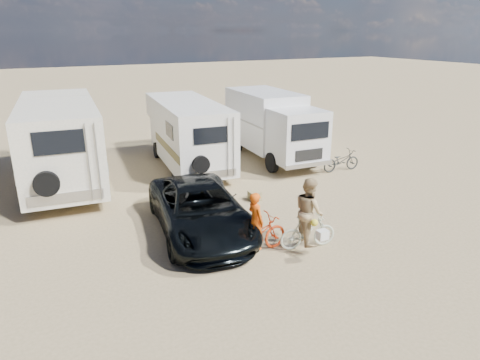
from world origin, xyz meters
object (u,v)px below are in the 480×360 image
rv_left (61,144)px  cooler (202,184)px  rv_main (188,135)px  bike_man (255,236)px  box_truck (273,127)px  bike_woman (308,232)px  crate (255,196)px  rider_woman (309,217)px  dark_suv (200,209)px  bike_parked (341,161)px  rider_man (255,227)px

rv_left → cooler: (4.52, -3.11, -1.39)m
rv_left → rv_main: bearing=4.2°
rv_left → bike_man: size_ratio=3.79×
box_truck → bike_man: 9.43m
bike_woman → crate: bearing=4.2°
box_truck → rider_woman: (-3.84, -8.13, -0.59)m
rv_main → bike_woman: size_ratio=4.03×
dark_suv → cooler: 3.73m
crate → rv_left: bearing=139.4°
dark_suv → cooler: dark_suv is taller
dark_suv → bike_man: bearing=-58.5°
box_truck → cooler: size_ratio=11.13×
rv_left → bike_man: (3.89, -8.42, -1.10)m
bike_woman → rider_woman: bearing=0.0°
rv_left → bike_parked: (10.79, -3.70, -1.16)m
rider_woman → bike_parked: 7.49m
box_truck → crate: size_ratio=15.65×
rv_main → box_truck: 4.05m
dark_suv → rider_man: bearing=-58.5°
rider_woman → cooler: bearing=19.2°
dark_suv → bike_parked: (7.72, 2.81, -0.28)m
rider_woman → crate: size_ratio=4.67×
bike_man → rv_left: bearing=18.8°
dark_suv → rider_man: size_ratio=3.36×
bike_man → rider_woman: size_ratio=1.06×
rider_man → dark_suv: bearing=17.0°
crate → bike_woman: bearing=-96.8°
rv_main → rv_left: 5.17m
bike_woman → rv_main: bearing=12.2°
bike_woman → rider_man: 1.54m
rv_main → dark_suv: bearing=-102.0°
box_truck → cooler: bearing=-148.6°
bike_woman → crate: (0.46, 3.84, -0.33)m
cooler → bike_parked: bearing=-30.2°
rider_man → rider_woman: (1.46, -0.39, 0.14)m
dark_suv → rider_woman: size_ratio=2.84×
dark_suv → bike_man: (0.81, -1.92, -0.22)m
rv_main → cooler: rv_main is taller
rv_main → crate: rv_main is taller
bike_parked → rider_man: bearing=128.4°
rider_man → cooler: size_ratio=2.82×
cooler → rider_man: bearing=-121.7°
bike_woman → bike_parked: bike_woman is taller
rider_man → crate: (1.92, 3.45, -0.63)m
box_truck → bike_parked: (1.61, -3.02, -1.07)m
box_truck → rider_man: 9.41m
bike_woman → bike_parked: 7.47m
box_truck → bike_woman: 9.05m
box_truck → bike_parked: bearing=-58.1°
rider_man → rider_woman: 1.51m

